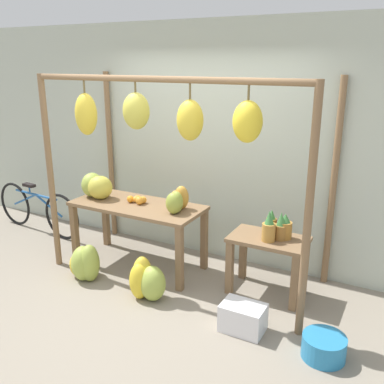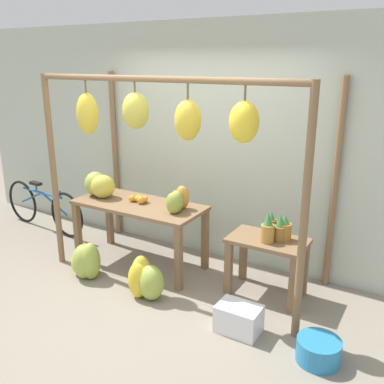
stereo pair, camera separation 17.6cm
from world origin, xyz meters
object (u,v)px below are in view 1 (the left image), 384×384
banana_pile_on_table (96,186)px  blue_bucket (324,347)px  pineapple_cluster (277,227)px  banana_pile_ground_right (146,281)px  papaya_pile (177,201)px  parked_bicycle (37,209)px  fruit_crate_white (243,318)px  banana_pile_ground_left (85,264)px  orange_pile (138,200)px

banana_pile_on_table → blue_bucket: (2.88, -0.64, -0.81)m
pineapple_cluster → banana_pile_ground_right: pineapple_cluster is taller
papaya_pile → banana_pile_ground_right: bearing=-92.9°
banana_pile_on_table → papaya_pile: 1.10m
banana_pile_on_table → parked_bicycle: bearing=170.7°
fruit_crate_white → papaya_pile: bearing=148.9°
banana_pile_on_table → banana_pile_ground_left: (0.24, -0.54, -0.73)m
blue_bucket → banana_pile_ground_left: bearing=177.8°
fruit_crate_white → papaya_pile: (-1.05, 0.63, 0.76)m
banana_pile_ground_right → banana_pile_ground_left: bearing=178.6°
orange_pile → parked_bicycle: 1.93m
orange_pile → fruit_crate_white: size_ratio=0.59×
banana_pile_ground_right → banana_pile_on_table: bearing=152.3°
papaya_pile → blue_bucket: bearing=-20.6°
pineapple_cluster → banana_pile_ground_right: 1.43m
papaya_pile → parked_bicycle: bearing=175.5°
orange_pile → blue_bucket: 2.52m
pineapple_cluster → blue_bucket: size_ratio=0.88×
blue_bucket → parked_bicycle: 4.27m
pineapple_cluster → blue_bucket: 1.23m
banana_pile_ground_left → fruit_crate_white: 1.92m
parked_bicycle → pineapple_cluster: bearing=-1.2°
fruit_crate_white → parked_bicycle: parked_bicycle is taller
orange_pile → fruit_crate_white: bearing=-22.6°
fruit_crate_white → parked_bicycle: (-3.45, 0.82, 0.21)m
banana_pile_on_table → fruit_crate_white: 2.37m
banana_pile_on_table → orange_pile: 0.57m
blue_bucket → parked_bicycle: (-4.18, 0.86, 0.24)m
banana_pile_ground_left → blue_bucket: banana_pile_ground_left is taller
fruit_crate_white → blue_bucket: fruit_crate_white is taller
orange_pile → banana_pile_ground_right: bearing=-50.3°
banana_pile_ground_left → parked_bicycle: 1.72m
banana_pile_on_table → pineapple_cluster: 2.20m
banana_pile_on_table → banana_pile_ground_right: 1.40m
fruit_crate_white → banana_pile_ground_right: bearing=177.6°
banana_pile_on_table → fruit_crate_white: banana_pile_on_table is taller
fruit_crate_white → blue_bucket: size_ratio=1.08×
banana_pile_ground_left → blue_bucket: size_ratio=1.26×
orange_pile → banana_pile_ground_right: size_ratio=0.49×
blue_bucket → fruit_crate_white: bearing=177.2°
banana_pile_on_table → banana_pile_ground_right: size_ratio=1.06×
pineapple_cluster → fruit_crate_white: (-0.04, -0.75, -0.62)m
parked_bicycle → papaya_pile: papaya_pile is taller
banana_pile_ground_left → parked_bicycle: bearing=153.9°
pineapple_cluster → fruit_crate_white: pineapple_cluster is taller
pineapple_cluster → banana_pile_ground_right: size_ratio=0.68×
parked_bicycle → papaya_pile: bearing=-4.5°
pineapple_cluster → banana_pile_on_table: bearing=-176.3°
orange_pile → parked_bicycle: orange_pile is taller
fruit_crate_white → blue_bucket: bearing=-2.8°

